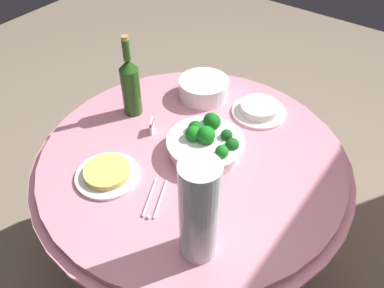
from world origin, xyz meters
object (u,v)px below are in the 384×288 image
Objects in this scene: decorative_fruit_vase at (199,217)px; food_plate_rice at (259,110)px; wine_bottle at (130,85)px; food_plate_noodles at (107,174)px; broccoli_bowl at (206,143)px; serving_tongs at (154,200)px; plate_stack at (204,88)px; label_placard_front at (152,125)px.

food_plate_rice is at bearing -165.10° from decorative_fruit_vase.
wine_bottle is 0.38m from food_plate_noodles.
decorative_fruit_vase reaches higher than broccoli_bowl.
decorative_fruit_vase is 0.27m from serving_tongs.
broccoli_bowl is 0.42m from decorative_fruit_vase.
wine_bottle is 2.05× the size of serving_tongs.
decorative_fruit_vase is at bearing 58.39° from wine_bottle.
plate_stack is at bearing -159.96° from serving_tongs.
serving_tongs is 0.34m from label_placard_front.
decorative_fruit_vase reaches higher than food_plate_rice.
broccoli_bowl reaches higher than food_plate_noodles.
decorative_fruit_vase is 0.69m from food_plate_rice.
wine_bottle reaches higher than food_plate_noodles.
label_placard_front is (0.34, -0.27, 0.01)m from food_plate_rice.
wine_bottle is at bearing -32.92° from plate_stack.
broccoli_bowl is 0.34m from plate_stack.
plate_stack is 0.95× the size of food_plate_noodles.
food_plate_noodles is at bearing -21.23° from food_plate_rice.
label_placard_front is (-0.27, -0.03, 0.02)m from food_plate_noodles.
serving_tongs is 0.60m from food_plate_rice.
broccoli_bowl is 0.83× the size of wine_bottle.
label_placard_front is at bearing -4.52° from plate_stack.
wine_bottle is at bearing -92.73° from broccoli_bowl.
wine_bottle is at bearing -54.56° from food_plate_rice.
label_placard_front reaches higher than food_plate_rice.
plate_stack is 3.82× the size of label_placard_front.
plate_stack reaches higher than label_placard_front.
food_plate_rice is at bearing 158.77° from food_plate_noodles.
food_plate_noodles is 1.00× the size of food_plate_rice.
food_plate_rice is (-0.60, 0.04, 0.01)m from serving_tongs.
decorative_fruit_vase is 1.55× the size of food_plate_rice.
broccoli_bowl is at bearing 97.65° from label_placard_front.
wine_bottle is at bearing -121.61° from decorative_fruit_vase.
decorative_fruit_vase reaches higher than label_placard_front.
broccoli_bowl is at bearing -7.56° from food_plate_rice.
food_plate_rice is (-0.04, 0.25, -0.02)m from plate_stack.
food_plate_rice is (-0.30, 0.42, -0.11)m from wine_bottle.
wine_bottle is 0.99× the size of decorative_fruit_vase.
label_placard_front reaches higher than serving_tongs.
food_plate_rice reaches higher than serving_tongs.
plate_stack is 0.31m from label_placard_front.
broccoli_bowl reaches higher than serving_tongs.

